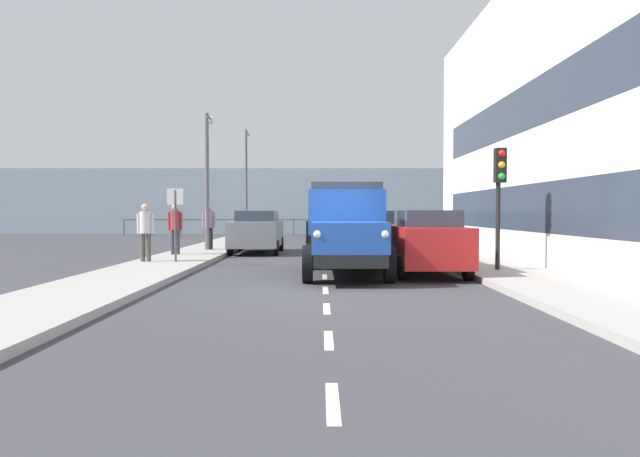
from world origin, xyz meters
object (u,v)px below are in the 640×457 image
(car_teal_kerbside_3, at_px, (370,226))
(lamp_post_far, at_px, (246,173))
(car_grey_oppositeside_0, at_px, (257,231))
(pedestrian_in_dark_coat, at_px, (175,224))
(car_black_kerbside_1, at_px, (398,233))
(car_red_kerbside_near, at_px, (425,241))
(street_sign, at_px, (175,212))
(car_navy_kerbside_2, at_px, (380,229))
(pedestrian_with_bag, at_px, (209,223))
(traffic_light_near, at_px, (500,182))
(truck_vintage_blue, at_px, (346,231))
(lamp_post_promenade, at_px, (208,167))
(pedestrian_couple_a, at_px, (146,227))

(car_teal_kerbside_3, relative_size, lamp_post_far, 0.59)
(car_grey_oppositeside_0, bearing_deg, pedestrian_in_dark_coat, 45.64)
(car_teal_kerbside_3, distance_m, car_grey_oppositeside_0, 10.47)
(car_black_kerbside_1, bearing_deg, car_red_kerbside_near, 90.00)
(car_black_kerbside_1, height_order, street_sign, street_sign)
(car_red_kerbside_near, bearing_deg, car_navy_kerbside_2, -90.00)
(pedestrian_with_bag, height_order, traffic_light_near, traffic_light_near)
(truck_vintage_blue, relative_size, lamp_post_promenade, 1.02)
(car_navy_kerbside_2, xyz_separation_m, street_sign, (7.27, 9.05, 0.79))
(pedestrian_couple_a, xyz_separation_m, traffic_light_near, (-10.11, 2.51, 1.27))
(pedestrian_couple_a, relative_size, lamp_post_promenade, 0.32)
(car_black_kerbside_1, xyz_separation_m, street_sign, (7.27, 3.08, 0.79))
(pedestrian_with_bag, distance_m, lamp_post_far, 11.78)
(pedestrian_in_dark_coat, xyz_separation_m, pedestrian_with_bag, (-0.66, -2.73, 0.00))
(car_navy_kerbside_2, height_order, street_sign, street_sign)
(car_red_kerbside_near, bearing_deg, traffic_light_near, 173.65)
(car_navy_kerbside_2, distance_m, pedestrian_couple_a, 12.17)
(car_teal_kerbside_3, bearing_deg, truck_vintage_blue, 82.93)
(pedestrian_in_dark_coat, bearing_deg, car_teal_kerbside_3, -124.58)
(lamp_post_promenade, bearing_deg, car_navy_kerbside_2, -155.34)
(car_teal_kerbside_3, xyz_separation_m, pedestrian_in_dark_coat, (8.04, 11.66, 0.33))
(car_red_kerbside_near, relative_size, lamp_post_promenade, 0.75)
(pedestrian_couple_a, relative_size, lamp_post_far, 0.27)
(truck_vintage_blue, distance_m, street_sign, 5.81)
(car_grey_oppositeside_0, bearing_deg, truck_vintage_blue, 111.38)
(car_grey_oppositeside_0, distance_m, pedestrian_couple_a, 6.24)
(car_black_kerbside_1, relative_size, pedestrian_with_bag, 2.44)
(car_grey_oppositeside_0, height_order, pedestrian_in_dark_coat, pedestrian_in_dark_coat)
(car_black_kerbside_1, height_order, pedestrian_in_dark_coat, pedestrian_in_dark_coat)
(pedestrian_couple_a, distance_m, pedestrian_with_bag, 5.65)
(car_navy_kerbside_2, xyz_separation_m, pedestrian_couple_a, (8.21, 8.98, 0.31))
(car_black_kerbside_1, height_order, lamp_post_promenade, lamp_post_promenade)
(truck_vintage_blue, xyz_separation_m, lamp_post_promenade, (5.25, -8.34, 2.32))
(truck_vintage_blue, relative_size, car_grey_oppositeside_0, 1.34)
(car_teal_kerbside_3, xyz_separation_m, lamp_post_far, (7.34, -2.51, 3.14))
(pedestrian_couple_a, xyz_separation_m, pedestrian_with_bag, (-0.84, -5.59, 0.02))
(car_red_kerbside_near, distance_m, car_navy_kerbside_2, 11.28)
(pedestrian_couple_a, height_order, pedestrian_in_dark_coat, pedestrian_in_dark_coat)
(car_navy_kerbside_2, relative_size, car_teal_kerbside_3, 1.00)
(pedestrian_couple_a, xyz_separation_m, street_sign, (-0.94, 0.08, 0.48))
(pedestrian_in_dark_coat, xyz_separation_m, street_sign, (-0.77, 2.93, 0.46))
(car_red_kerbside_near, height_order, lamp_post_promenade, lamp_post_promenade)
(pedestrian_with_bag, bearing_deg, car_grey_oppositeside_0, 179.09)
(car_navy_kerbside_2, bearing_deg, car_teal_kerbside_3, -90.00)
(truck_vintage_blue, xyz_separation_m, car_grey_oppositeside_0, (3.26, -8.32, -0.28))
(car_red_kerbside_near, bearing_deg, pedestrian_couple_a, -15.64)
(truck_vintage_blue, distance_m, traffic_light_near, 4.26)
(pedestrian_with_bag, bearing_deg, car_teal_kerbside_3, -129.54)
(car_black_kerbside_1, distance_m, lamp_post_far, 16.14)
(car_navy_kerbside_2, distance_m, pedestrian_with_bag, 8.12)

